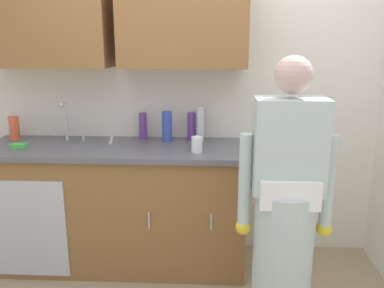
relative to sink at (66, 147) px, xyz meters
name	(u,v)px	position (x,y,z in m)	size (l,w,h in m)	color
kitchen_wall_with_uppers	(174,70)	(0.79, 0.29, 0.55)	(4.80, 0.44, 2.70)	silver
counter_cabinet	(118,208)	(0.37, -0.01, -0.48)	(1.90, 0.62, 0.90)	brown
countertop	(116,148)	(0.38, -0.01, -0.01)	(1.96, 0.66, 0.04)	#595960
sink	(66,147)	(0.00, 0.00, 0.00)	(0.50, 0.36, 0.35)	#B7BABF
person_at_sink	(284,223)	(1.50, -0.72, -0.23)	(0.55, 0.34, 1.62)	white
bottle_cleaner_spray	(167,127)	(0.74, 0.15, 0.13)	(0.08, 0.08, 0.23)	#334CB2
bottle_soap	(192,126)	(0.93, 0.21, 0.12)	(0.06, 0.06, 0.21)	#66388C
bottle_water_short	(200,124)	(1.00, 0.17, 0.15)	(0.06, 0.06, 0.27)	silver
bottle_dish_liquid	(14,128)	(-0.45, 0.14, 0.11)	(0.08, 0.08, 0.19)	#E05933
bottle_water_tall	(143,126)	(0.55, 0.22, 0.12)	(0.06, 0.06, 0.21)	#66388C
cup_by_sink	(197,144)	(0.98, -0.15, 0.07)	(0.08, 0.08, 0.11)	white
knife_on_counter	(111,140)	(0.30, 0.15, 0.02)	(0.24, 0.02, 0.01)	silver
sponge	(19,146)	(-0.31, -0.10, 0.03)	(0.11, 0.07, 0.03)	#4CBF4C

